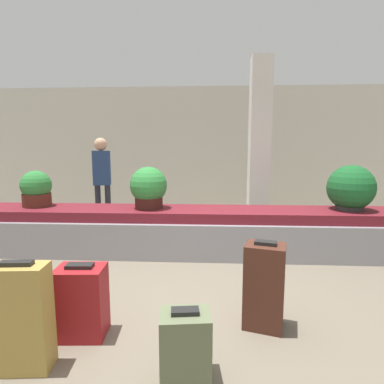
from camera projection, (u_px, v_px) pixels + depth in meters
ground_plane at (182, 312)px, 2.80m from camera, size 18.00×18.00×0.00m
back_wall at (200, 147)px, 8.17m from camera, size 18.00×0.06×3.20m
carousel at (192, 231)px, 4.46m from camera, size 8.42×0.92×0.65m
pillar at (259, 145)px, 5.64m from camera, size 0.38×0.38×3.20m
suitcase_0 at (82, 301)px, 2.42m from camera, size 0.40×0.30×0.61m
suitcase_1 at (185, 346)px, 1.97m from camera, size 0.36×0.28×0.49m
suitcase_4 at (264, 286)px, 2.54m from camera, size 0.38×0.34×0.76m
suitcase_5 at (21, 318)px, 2.03m from camera, size 0.40×0.22×0.78m
potted_plant_0 at (36, 189)px, 4.58m from camera, size 0.45×0.45×0.55m
potted_plant_1 at (149, 188)px, 4.42m from camera, size 0.55×0.55×0.62m
potted_plant_2 at (351, 189)px, 4.30m from camera, size 0.65×0.65×0.65m
traveler_0 at (102, 174)px, 5.81m from camera, size 0.35×0.24×1.75m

